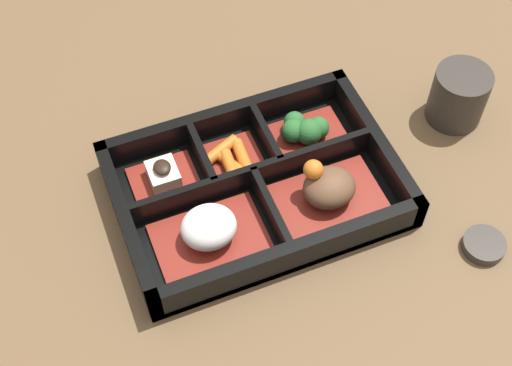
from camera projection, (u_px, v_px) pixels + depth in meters
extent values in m
plane|color=brown|center=(256.00, 195.00, 0.82)|extent=(3.00, 3.00, 0.00)
cube|color=black|center=(256.00, 193.00, 0.82)|extent=(0.32, 0.22, 0.01)
cube|color=black|center=(225.00, 121.00, 0.86)|extent=(0.32, 0.01, 0.04)
cube|color=black|center=(292.00, 257.00, 0.75)|extent=(0.32, 0.01, 0.04)
cube|color=black|center=(375.00, 146.00, 0.84)|extent=(0.01, 0.22, 0.04)
cube|color=black|center=(127.00, 226.00, 0.77)|extent=(0.01, 0.22, 0.04)
cube|color=black|center=(253.00, 178.00, 0.81)|extent=(0.29, 0.01, 0.04)
cube|color=black|center=(266.00, 143.00, 0.84)|extent=(0.01, 0.09, 0.04)
cube|color=black|center=(203.00, 163.00, 0.82)|extent=(0.01, 0.09, 0.04)
cube|color=black|center=(270.00, 214.00, 0.78)|extent=(0.01, 0.10, 0.04)
cube|color=maroon|center=(328.00, 198.00, 0.81)|extent=(0.12, 0.08, 0.01)
ellipsoid|color=brown|center=(329.00, 188.00, 0.79)|extent=(0.06, 0.05, 0.04)
sphere|color=#D1661E|center=(313.00, 170.00, 0.78)|extent=(0.02, 0.02, 0.02)
cube|color=maroon|center=(210.00, 238.00, 0.78)|extent=(0.12, 0.08, 0.01)
ellipsoid|color=silver|center=(209.00, 227.00, 0.76)|extent=(0.06, 0.05, 0.04)
cube|color=maroon|center=(308.00, 135.00, 0.86)|extent=(0.09, 0.06, 0.01)
sphere|color=#265B28|center=(293.00, 131.00, 0.84)|extent=(0.03, 0.03, 0.03)
sphere|color=#265B28|center=(318.00, 128.00, 0.85)|extent=(0.03, 0.03, 0.03)
sphere|color=#265B28|center=(292.00, 131.00, 0.85)|extent=(0.02, 0.02, 0.02)
sphere|color=#265B28|center=(309.00, 132.00, 0.84)|extent=(0.03, 0.03, 0.03)
sphere|color=#265B28|center=(294.00, 122.00, 0.85)|extent=(0.03, 0.03, 0.03)
cube|color=maroon|center=(236.00, 158.00, 0.84)|extent=(0.06, 0.06, 0.01)
cylinder|color=#D1661E|center=(221.00, 150.00, 0.84)|extent=(0.05, 0.03, 0.01)
cylinder|color=#D1661E|center=(245.00, 156.00, 0.83)|extent=(0.02, 0.05, 0.01)
cylinder|color=#D1661E|center=(229.00, 164.00, 0.82)|extent=(0.02, 0.03, 0.01)
cylinder|color=#D1661E|center=(231.00, 164.00, 0.82)|extent=(0.03, 0.04, 0.01)
cube|color=maroon|center=(164.00, 181.00, 0.82)|extent=(0.08, 0.06, 0.01)
cube|color=beige|center=(163.00, 174.00, 0.81)|extent=(0.03, 0.04, 0.02)
ellipsoid|color=black|center=(162.00, 167.00, 0.80)|extent=(0.02, 0.02, 0.01)
cylinder|color=#2D2823|center=(458.00, 96.00, 0.87)|extent=(0.07, 0.07, 0.07)
cylinder|color=#597A38|center=(465.00, 78.00, 0.84)|extent=(0.06, 0.06, 0.01)
cylinder|color=#2D2823|center=(484.00, 245.00, 0.78)|extent=(0.05, 0.05, 0.01)
cylinder|color=black|center=(485.00, 243.00, 0.78)|extent=(0.03, 0.03, 0.00)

